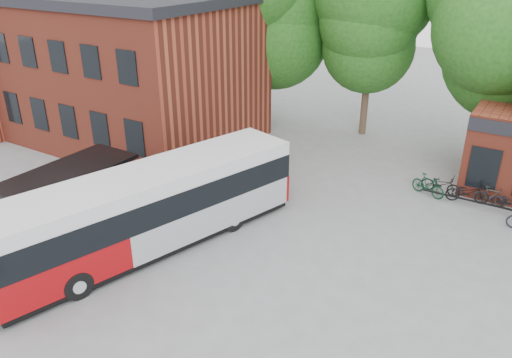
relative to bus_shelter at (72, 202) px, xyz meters
The scene contains 13 objects.
ground 4.83m from the bus_shelter, 12.53° to the left, with size 100.00×100.00×0.00m, color slate.
station_building 13.42m from the bus_shelter, 130.36° to the left, with size 18.40×10.40×8.50m, color maroon, non-canonical shape.
bus_shelter is the anchor object (origin of this frame).
bike_rail 17.67m from the bus_shelter, 38.61° to the left, with size 5.20×0.10×0.38m, color black, non-canonical shape.
tree_0 17.54m from the bus_shelter, 95.04° to the left, with size 7.92×7.92×11.00m, color #194913, non-canonical shape.
tree_1 19.19m from the bus_shelter, 73.01° to the left, with size 7.92×7.92×10.40m, color #194913, non-canonical shape.
tree_2 21.49m from the bus_shelter, 53.67° to the left, with size 7.92×7.92×11.00m, color #194913, non-canonical shape.
city_bus 3.49m from the bus_shelter, 16.45° to the left, with size 2.68×12.58×3.20m, color #99090D, non-canonical shape.
bicycle_0 16.72m from the bus_shelter, 44.87° to the left, with size 0.64×1.85×0.97m, color black.
bicycle_1 15.99m from the bus_shelter, 44.67° to the left, with size 0.49×1.75×1.05m, color #0F3722.
bicycle_2 17.43m from the bus_shelter, 41.21° to the left, with size 0.67×1.92×1.01m, color black.
bicycle_3 18.36m from the bus_shelter, 39.90° to the left, with size 0.42×1.48×0.89m, color #322F29.
bicycle_4 18.90m from the bus_shelter, 37.88° to the left, with size 0.57×1.63×0.86m, color black.
Camera 1 is at (11.19, -12.20, 10.72)m, focal length 35.00 mm.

